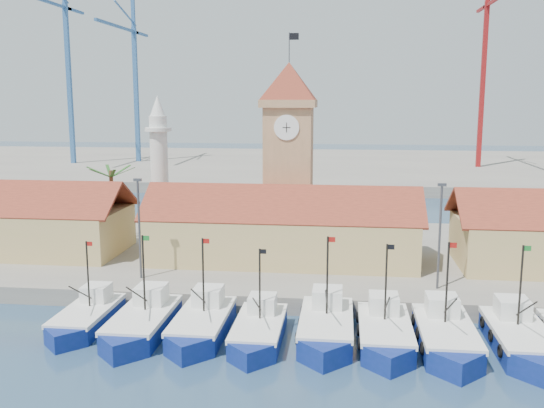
# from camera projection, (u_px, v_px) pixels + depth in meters

# --- Properties ---
(ground) EXTENTS (400.00, 400.00, 0.00)m
(ground) POSITION_uv_depth(u_px,v_px,m) (253.00, 355.00, 41.56)
(ground) COLOR navy
(ground) RESTS_ON ground
(quay) EXTENTS (140.00, 32.00, 1.50)m
(quay) POSITION_uv_depth(u_px,v_px,m) (287.00, 256.00, 64.91)
(quay) COLOR gray
(quay) RESTS_ON ground
(terminal) EXTENTS (240.00, 80.00, 2.00)m
(terminal) POSITION_uv_depth(u_px,v_px,m) (320.00, 167.00, 149.01)
(terminal) COLOR gray
(terminal) RESTS_ON ground
(boat_0) EXTENTS (3.40, 9.31, 7.04)m
(boat_0) POSITION_uv_depth(u_px,v_px,m) (86.00, 319.00, 46.35)
(boat_0) COLOR navy
(boat_0) RESTS_ON ground
(boat_1) EXTENTS (3.79, 10.38, 7.85)m
(boat_1) POSITION_uv_depth(u_px,v_px,m) (141.00, 325.00, 44.97)
(boat_1) COLOR navy
(boat_1) RESTS_ON ground
(boat_2) EXTENTS (3.70, 10.13, 7.66)m
(boat_2) POSITION_uv_depth(u_px,v_px,m) (201.00, 326.00, 44.79)
(boat_2) COLOR navy
(boat_2) RESTS_ON ground
(boat_3) EXTENTS (3.45, 9.44, 7.15)m
(boat_3) POSITION_uv_depth(u_px,v_px,m) (258.00, 333.00, 43.64)
(boat_3) COLOR navy
(boat_3) RESTS_ON ground
(boat_4) EXTENTS (3.85, 10.53, 7.97)m
(boat_4) POSITION_uv_depth(u_px,v_px,m) (326.00, 329.00, 44.05)
(boat_4) COLOR navy
(boat_4) RESTS_ON ground
(boat_5) EXTENTS (3.69, 10.10, 7.64)m
(boat_5) POSITION_uv_depth(u_px,v_px,m) (385.00, 335.00, 43.09)
(boat_5) COLOR navy
(boat_5) RESTS_ON ground
(boat_6) EXTENTS (3.84, 10.53, 7.97)m
(boat_6) POSITION_uv_depth(u_px,v_px,m) (447.00, 339.00, 42.36)
(boat_6) COLOR navy
(boat_6) RESTS_ON ground
(boat_7) EXTENTS (3.78, 10.37, 7.84)m
(boat_7) POSITION_uv_depth(u_px,v_px,m) (521.00, 341.00, 41.94)
(boat_7) COLOR navy
(boat_7) RESTS_ON ground
(hall_center) EXTENTS (27.04, 10.13, 7.61)m
(hall_center) POSITION_uv_depth(u_px,v_px,m) (283.00, 235.00, 60.45)
(hall_center) COLOR tan
(hall_center) RESTS_ON quay
(clock_tower) EXTENTS (5.80, 5.80, 22.70)m
(clock_tower) POSITION_uv_depth(u_px,v_px,m) (289.00, 150.00, 64.95)
(clock_tower) COLOR tan
(clock_tower) RESTS_ON quay
(minaret) EXTENTS (3.00, 3.00, 16.30)m
(minaret) POSITION_uv_depth(u_px,v_px,m) (159.00, 167.00, 69.04)
(minaret) COLOR silver
(minaret) RESTS_ON quay
(palm_tree) EXTENTS (5.60, 5.03, 8.39)m
(palm_tree) POSITION_uv_depth(u_px,v_px,m) (112.00, 199.00, 68.26)
(palm_tree) COLOR brown
(palm_tree) RESTS_ON quay
(lamp_posts) EXTENTS (80.70, 0.25, 9.03)m
(lamp_posts) POSITION_uv_depth(u_px,v_px,m) (279.00, 227.00, 52.14)
(lamp_posts) COLOR #3F3F44
(lamp_posts) RESTS_ON quay
(crane_blue_far) EXTENTS (1.00, 36.27, 44.57)m
(crane_blue_far) POSITION_uv_depth(u_px,v_px,m) (64.00, 57.00, 141.88)
(crane_blue_far) COLOR #33639C
(crane_blue_far) RESTS_ON terminal
(crane_blue_near) EXTENTS (1.00, 33.16, 39.54)m
(crane_blue_near) POSITION_uv_depth(u_px,v_px,m) (133.00, 72.00, 146.91)
(crane_blue_near) COLOR #33639C
(crane_blue_near) RESTS_ON terminal
(crane_red_right) EXTENTS (1.00, 32.26, 43.85)m
(crane_red_right) POSITION_uv_depth(u_px,v_px,m) (485.00, 58.00, 134.25)
(crane_red_right) COLOR maroon
(crane_red_right) RESTS_ON terminal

